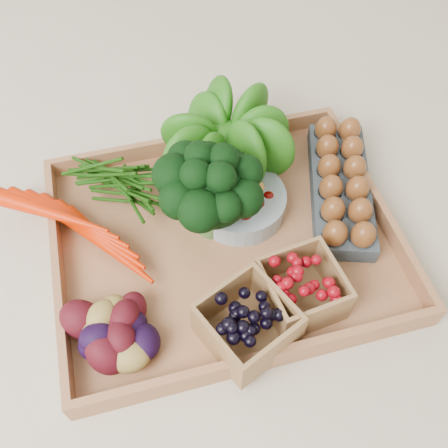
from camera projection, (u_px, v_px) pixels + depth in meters
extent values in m
plane|color=beige|center=(224.00, 244.00, 0.85)|extent=(4.00, 4.00, 0.00)
cube|color=#AA7047|center=(224.00, 242.00, 0.84)|extent=(0.55, 0.45, 0.01)
sphere|color=#16520C|center=(225.00, 135.00, 0.87)|extent=(0.16, 0.16, 0.16)
cylinder|color=#8C9EA5|center=(240.00, 202.00, 0.85)|extent=(0.16, 0.16, 0.04)
cube|color=#3C464C|center=(340.00, 188.00, 0.88)|extent=(0.18, 0.30, 0.03)
cube|color=black|center=(247.00, 324.00, 0.70)|extent=(0.15, 0.15, 0.08)
cube|color=maroon|center=(302.00, 289.00, 0.74)|extent=(0.12, 0.12, 0.08)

